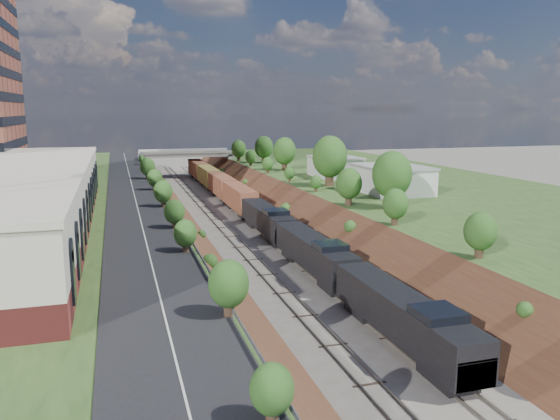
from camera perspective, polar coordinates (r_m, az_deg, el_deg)
The scene contains 15 objects.
platform_left at distance 87.14m, azimuth -26.45°, elevation -0.86°, with size 44.00×180.00×5.00m, color #2A4D20.
platform_right at distance 99.82m, azimuth 14.14°, elevation 1.24°, with size 44.00×180.00×5.00m, color #2A4D20.
embankment_left at distance 86.60m, azimuth -11.83°, elevation -1.72°, with size 7.07×180.00×7.07m, color brown.
embankment_right at distance 91.05m, azimuth 2.08°, elevation -0.91°, with size 7.07×180.00×7.07m, color brown.
rail_left_track at distance 87.66m, azimuth -6.36°, elevation -1.36°, with size 1.58×180.00×0.18m, color gray.
rail_right_track at distance 88.72m, azimuth -3.06°, elevation -1.16°, with size 1.58×180.00×0.18m, color gray.
road at distance 85.45m, azimuth -14.96°, elevation 1.42°, with size 8.00×180.00×0.10m, color black.
guardrail at distance 85.39m, azimuth -12.23°, elevation 1.88°, with size 0.10×171.00×0.70m.
commercial_building at distance 63.94m, azimuth -25.64°, elevation 0.93°, with size 14.30×62.30×7.00m.
overpass at distance 148.10m, azimuth -9.82°, elevation 5.27°, with size 24.50×8.30×7.40m.
white_building_near at distance 87.64m, azimuth 11.60°, elevation 3.07°, with size 9.00×12.00×4.00m, color silver.
white_building_far at distance 107.19m, azimuth 5.77°, elevation 4.44°, with size 8.00×10.00×3.60m, color silver.
tree_right_large at distance 73.80m, azimuth 11.62°, elevation 3.58°, with size 5.25×5.25×7.61m.
tree_left_crest at distance 46.17m, azimuth -8.67°, elevation -3.34°, with size 2.45×2.45×3.55m.
freight_train at distance 94.29m, azimuth -3.99°, elevation 1.08°, with size 3.10×124.93×4.62m.
Camera 1 is at (-17.96, -24.43, 17.96)m, focal length 35.00 mm.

